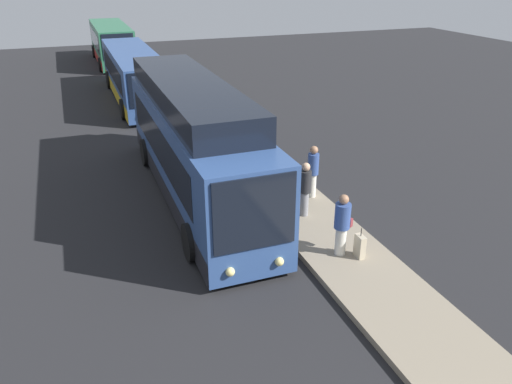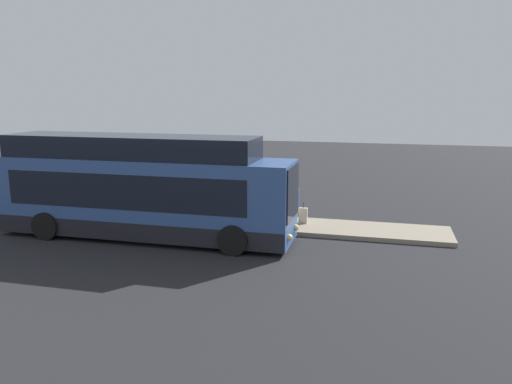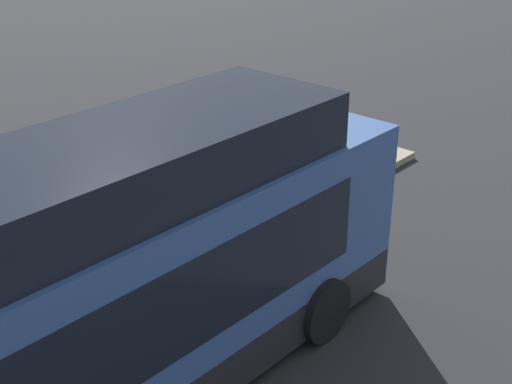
{
  "view_description": "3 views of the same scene",
  "coord_description": "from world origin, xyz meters",
  "px_view_note": "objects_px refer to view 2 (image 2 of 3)",
  "views": [
    {
      "loc": [
        14.01,
        -3.77,
        7.64
      ],
      "look_at": [
        2.54,
        0.54,
        1.95
      ],
      "focal_mm": 35.0,
      "sensor_mm": 36.0,
      "label": 1
    },
    {
      "loc": [
        7.15,
        -17.42,
        5.69
      ],
      "look_at": [
        2.54,
        0.54,
        1.95
      ],
      "focal_mm": 35.0,
      "sensor_mm": 36.0,
      "label": 2
    },
    {
      "loc": [
        -5.73,
        -6.84,
        7.13
      ],
      "look_at": [
        2.54,
        0.54,
        1.95
      ],
      "focal_mm": 50.0,
      "sensor_mm": 36.0,
      "label": 3
    }
  ],
  "objects_px": {
    "passenger_waiting": "(294,202)",
    "passenger_with_bags": "(218,193)",
    "bus_lead": "(141,192)",
    "suitcase": "(303,215)",
    "sign_post": "(172,187)",
    "passenger_boarding": "(237,199)"
  },
  "relations": [
    {
      "from": "suitcase",
      "to": "bus_lead",
      "type": "bearing_deg",
      "value": -152.2
    },
    {
      "from": "passenger_waiting",
      "to": "passenger_boarding",
      "type": "bearing_deg",
      "value": 146.44
    },
    {
      "from": "bus_lead",
      "to": "suitcase",
      "type": "xyz_separation_m",
      "value": [
        5.91,
        3.12,
        -1.33
      ]
    },
    {
      "from": "bus_lead",
      "to": "suitcase",
      "type": "bearing_deg",
      "value": 27.8
    },
    {
      "from": "sign_post",
      "to": "suitcase",
      "type": "bearing_deg",
      "value": 7.21
    },
    {
      "from": "bus_lead",
      "to": "suitcase",
      "type": "distance_m",
      "value": 6.81
    },
    {
      "from": "passenger_boarding",
      "to": "sign_post",
      "type": "distance_m",
      "value": 2.9
    },
    {
      "from": "passenger_with_bags",
      "to": "suitcase",
      "type": "height_order",
      "value": "passenger_with_bags"
    },
    {
      "from": "passenger_waiting",
      "to": "suitcase",
      "type": "bearing_deg",
      "value": 19.28
    },
    {
      "from": "passenger_boarding",
      "to": "passenger_waiting",
      "type": "height_order",
      "value": "passenger_waiting"
    },
    {
      "from": "sign_post",
      "to": "passenger_with_bags",
      "type": "bearing_deg",
      "value": 36.14
    },
    {
      "from": "passenger_waiting",
      "to": "passenger_with_bags",
      "type": "distance_m",
      "value": 3.77
    },
    {
      "from": "passenger_waiting",
      "to": "bus_lead",
      "type": "bearing_deg",
      "value": 173.98
    },
    {
      "from": "bus_lead",
      "to": "passenger_with_bags",
      "type": "relative_size",
      "value": 6.43
    },
    {
      "from": "sign_post",
      "to": "bus_lead",
      "type": "bearing_deg",
      "value": -95.82
    },
    {
      "from": "passenger_with_bags",
      "to": "suitcase",
      "type": "distance_m",
      "value": 4.08
    },
    {
      "from": "bus_lead",
      "to": "passenger_boarding",
      "type": "bearing_deg",
      "value": 41.97
    },
    {
      "from": "passenger_waiting",
      "to": "passenger_with_bags",
      "type": "relative_size",
      "value": 0.98
    },
    {
      "from": "bus_lead",
      "to": "sign_post",
      "type": "distance_m",
      "value": 2.42
    },
    {
      "from": "passenger_boarding",
      "to": "passenger_with_bags",
      "type": "relative_size",
      "value": 0.97
    },
    {
      "from": "passenger_with_bags",
      "to": "sign_post",
      "type": "distance_m",
      "value": 2.12
    },
    {
      "from": "passenger_with_bags",
      "to": "suitcase",
      "type": "bearing_deg",
      "value": -151.7
    }
  ]
}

